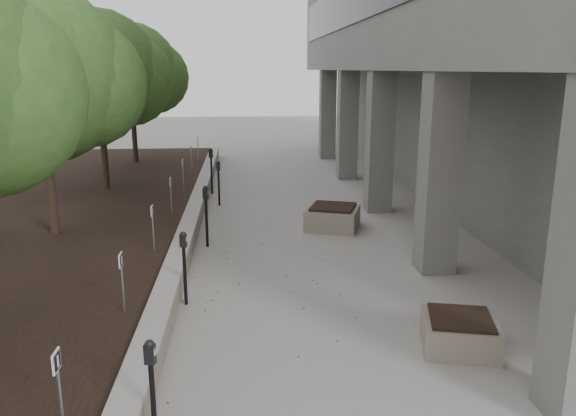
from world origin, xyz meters
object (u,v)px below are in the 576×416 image
planter_back (333,217)px  parking_meter_5 (211,171)px  crabapple_tree_4 (100,100)px  crabapple_tree_3 (43,113)px  parking_meter_3 (206,217)px  parking_meter_4 (219,183)px  planter_front (460,332)px  parking_meter_2 (185,268)px  parking_meter_1 (153,396)px  crabapple_tree_5 (132,93)px

planter_back → parking_meter_5: bearing=127.1°
crabapple_tree_4 → planter_back: size_ratio=4.23×
crabapple_tree_3 → parking_meter_3: size_ratio=3.74×
parking_meter_4 → planter_front: bearing=-64.3°
parking_meter_2 → planter_front: (4.21, -1.91, -0.42)m
parking_meter_1 → planter_back: size_ratio=1.02×
crabapple_tree_4 → planter_front: crabapple_tree_4 is taller
crabapple_tree_3 → crabapple_tree_4: 5.00m
parking_meter_1 → parking_meter_2: bearing=106.2°
parking_meter_2 → parking_meter_5: size_ratio=0.88×
planter_back → parking_meter_1: bearing=-111.2°
crabapple_tree_5 → parking_meter_3: (3.44, -10.06, -2.39)m
crabapple_tree_3 → parking_meter_4: crabapple_tree_3 is taller
parking_meter_1 → planter_front: 4.63m
parking_meter_1 → parking_meter_3: (0.13, 7.18, 0.07)m
parking_meter_2 → planter_back: (3.35, 4.62, -0.37)m
parking_meter_1 → planter_front: parking_meter_1 is taller
planter_front → planter_back: planter_back is taller
parking_meter_5 → planter_front: (4.22, -10.97, -0.51)m
crabapple_tree_5 → planter_back: bearing=-52.9°
parking_meter_3 → planter_front: parking_meter_3 is taller
planter_front → crabapple_tree_5: bearing=116.1°
parking_meter_3 → parking_meter_5: 5.77m
parking_meter_3 → parking_meter_4: (0.12, 4.05, -0.04)m
parking_meter_4 → crabapple_tree_5: bearing=123.3°
parking_meter_1 → parking_meter_4: 11.24m
parking_meter_1 → parking_meter_5: size_ratio=0.86×
crabapple_tree_3 → parking_meter_5: 6.98m
parking_meter_1 → parking_meter_2: size_ratio=0.98×
parking_meter_1 → parking_meter_4: parking_meter_4 is taller
parking_meter_2 → crabapple_tree_5: bearing=118.0°
crabapple_tree_5 → parking_meter_4: bearing=-59.4°
crabapple_tree_4 → crabapple_tree_5: 5.00m
parking_meter_1 → parking_meter_5: (-0.06, 12.95, 0.10)m
parking_meter_3 → parking_meter_4: parking_meter_3 is taller
crabapple_tree_5 → parking_meter_3: size_ratio=3.74×
planter_front → parking_meter_4: bearing=112.9°
crabapple_tree_3 → parking_meter_5: bearing=60.3°
parking_meter_3 → parking_meter_5: (-0.19, 5.77, 0.03)m
parking_meter_3 → crabapple_tree_4: bearing=139.2°
crabapple_tree_3 → crabapple_tree_4: size_ratio=1.00×
parking_meter_3 → planter_front: (4.03, -5.20, -0.48)m
parking_meter_3 → planter_back: size_ratio=1.13×
planter_front → parking_meter_3: bearing=127.8°
parking_meter_3 → parking_meter_4: size_ratio=1.06×
parking_meter_4 → planter_front: size_ratio=1.29×
crabapple_tree_3 → parking_meter_4: size_ratio=3.97×
crabapple_tree_3 → parking_meter_2: size_ratio=4.05×
parking_meter_2 → parking_meter_3: (0.18, 3.29, 0.06)m
parking_meter_4 → crabapple_tree_4: bearing=166.9°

